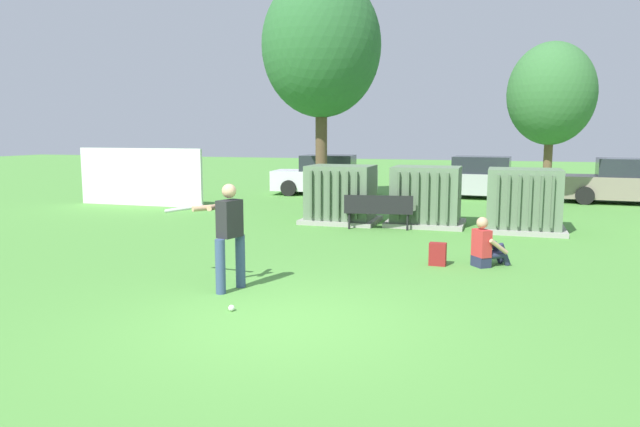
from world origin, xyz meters
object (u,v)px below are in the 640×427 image
backpack (438,254)px  parked_car_right_of_center (625,183)px  parked_car_left_of_center (478,179)px  park_bench (378,209)px  sports_ball (231,308)px  seated_spectator (486,247)px  transformer_mid_west (426,197)px  parked_car_leftmost (326,176)px  transformer_mid_east (524,201)px  batter (227,231)px  transformer_west (341,195)px

backpack → parked_car_right_of_center: parked_car_right_of_center is taller
backpack → parked_car_left_of_center: (0.24, 12.33, 0.54)m
park_bench → sports_ball: (-0.56, -7.68, -0.49)m
sports_ball → seated_spectator: 5.30m
transformer_mid_west → parked_car_leftmost: 8.50m
transformer_mid_west → seated_spectator: size_ratio=2.18×
park_bench → parked_car_right_of_center: (7.30, 8.22, 0.22)m
transformer_mid_east → batter: bearing=-122.5°
sports_ball → backpack: backpack is taller
transformer_mid_west → batter: bearing=-106.0°
transformer_west → parked_car_leftmost: 7.54m
sports_ball → parked_car_leftmost: (-3.30, 15.66, 0.71)m
park_bench → parked_car_leftmost: (-3.86, 7.98, 0.22)m
transformer_mid_west → parked_car_left_of_center: (1.09, 7.44, -0.04)m
parked_car_leftmost → transformer_west: bearing=-69.9°
transformer_mid_east → park_bench: bearing=-167.2°
transformer_west → parked_car_left_of_center: (3.46, 7.62, -0.04)m
transformer_mid_west → batter: batter is taller
transformer_west → transformer_mid_east: bearing=-0.8°
transformer_mid_west → backpack: bearing=-80.1°
parked_car_right_of_center → transformer_mid_east: bearing=-116.3°
transformer_west → transformer_mid_east: (4.91, -0.07, 0.00)m
batter → transformer_west: bearing=91.2°
sports_ball → seated_spectator: size_ratio=0.09×
transformer_mid_west → parked_car_leftmost: same height
transformer_mid_west → park_bench: transformer_mid_west is taller
parked_car_leftmost → batter: bearing=-79.4°
transformer_mid_west → sports_ball: transformer_mid_west is taller
sports_ball → parked_car_right_of_center: size_ratio=0.02×
parked_car_left_of_center → parked_car_leftmost: bearing=-174.9°
batter → parked_car_leftmost: bearing=100.6°
park_bench → parked_car_left_of_center: size_ratio=0.43×
park_bench → parked_car_leftmost: bearing=115.8°
transformer_mid_east → park_bench: (-3.64, -0.83, -0.25)m
park_bench → transformer_mid_east: bearing=12.8°
transformer_west → batter: bearing=-88.8°
parked_car_leftmost → parked_car_right_of_center: same height
transformer_mid_west → parked_car_right_of_center: (6.19, 7.14, -0.04)m
transformer_west → transformer_mid_east: same height
transformer_mid_west → transformer_mid_east: size_ratio=1.00×
batter → parked_car_right_of_center: bearing=60.5°
seated_spectator → parked_car_leftmost: (-6.70, 11.61, 0.38)m
parked_car_right_of_center → seated_spectator: bearing=-110.6°
parked_car_left_of_center → transformer_mid_west: bearing=-98.3°
batter → sports_ball: 1.50m
transformer_west → batter: batter is taller
transformer_mid_east → parked_car_right_of_center: (3.66, 7.39, -0.04)m
parked_car_leftmost → parked_car_left_of_center: bearing=5.1°
batter → park_bench: bearing=80.5°
parked_car_right_of_center → batter: bearing=-119.5°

